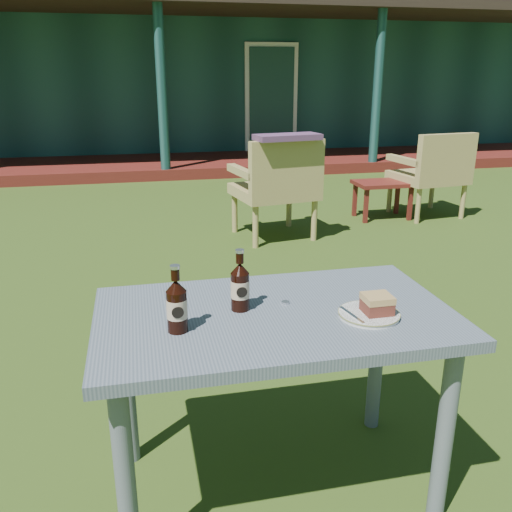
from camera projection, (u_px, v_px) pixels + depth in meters
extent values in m
plane|color=#334916|center=(213.00, 313.00, 3.54)|extent=(80.00, 80.00, 0.00)
cube|color=#173E3C|center=(150.00, 83.00, 11.91)|extent=(15.00, 6.00, 2.60)
cube|color=black|center=(146.00, 11.00, 11.45)|extent=(15.80, 6.80, 0.30)
cube|color=#571A15|center=(163.00, 166.00, 8.69)|extent=(15.00, 1.80, 0.16)
cube|color=black|center=(154.00, 4.00, 7.94)|extent=(15.40, 2.00, 0.12)
cylinder|color=#173E3C|center=(162.00, 93.00, 7.59)|extent=(0.14, 0.14, 2.45)
cylinder|color=#173E3C|center=(377.00, 92.00, 8.25)|extent=(0.14, 0.14, 2.45)
cube|color=white|center=(271.00, 102.00, 9.62)|extent=(0.95, 0.06, 2.00)
cube|color=#193D38|center=(272.00, 103.00, 9.60)|extent=(0.80, 0.04, 1.85)
cube|color=#535E69|center=(275.00, 317.00, 1.84)|extent=(1.20, 0.70, 0.04)
cylinder|color=slate|center=(126.00, 483.00, 1.59)|extent=(0.06, 0.06, 0.68)
cylinder|color=slate|center=(445.00, 434.00, 1.81)|extent=(0.06, 0.06, 0.68)
cylinder|color=slate|center=(127.00, 385.00, 2.09)|extent=(0.06, 0.06, 0.68)
cylinder|color=slate|center=(376.00, 356.00, 2.31)|extent=(0.06, 0.06, 0.68)
cylinder|color=silver|center=(369.00, 314.00, 1.79)|extent=(0.20, 0.20, 0.01)
cylinder|color=olive|center=(369.00, 313.00, 1.79)|extent=(0.20, 0.20, 0.00)
cube|color=#57251B|center=(377.00, 307.00, 1.78)|extent=(0.09, 0.08, 0.04)
cube|color=tan|center=(378.00, 298.00, 1.77)|extent=(0.09, 0.09, 0.02)
cube|color=silver|center=(352.00, 315.00, 1.77)|extent=(0.04, 0.14, 0.00)
cylinder|color=black|center=(240.00, 291.00, 1.83)|extent=(0.06, 0.06, 0.13)
cone|color=black|center=(240.00, 268.00, 1.80)|extent=(0.06, 0.06, 0.04)
cylinder|color=black|center=(240.00, 258.00, 1.79)|extent=(0.03, 0.03, 0.04)
cylinder|color=silver|center=(240.00, 251.00, 1.78)|extent=(0.03, 0.03, 0.01)
cylinder|color=tan|center=(240.00, 289.00, 1.82)|extent=(0.06, 0.06, 0.06)
cylinder|color=black|center=(242.00, 292.00, 1.79)|extent=(0.04, 0.00, 0.04)
cylinder|color=black|center=(177.00, 311.00, 1.67)|extent=(0.06, 0.06, 0.13)
cone|color=black|center=(176.00, 286.00, 1.64)|extent=(0.06, 0.06, 0.04)
cylinder|color=black|center=(175.00, 274.00, 1.63)|extent=(0.03, 0.03, 0.04)
cylinder|color=silver|center=(175.00, 267.00, 1.62)|extent=(0.03, 0.03, 0.01)
cylinder|color=tan|center=(177.00, 308.00, 1.67)|extent=(0.06, 0.06, 0.06)
cylinder|color=black|center=(178.00, 313.00, 1.64)|extent=(0.04, 0.00, 0.04)
cylinder|color=silver|center=(285.00, 302.00, 1.89)|extent=(0.03, 0.03, 0.01)
cube|color=#9E8C4F|center=(274.00, 191.00, 5.08)|extent=(0.80, 0.76, 0.10)
cube|color=#9E8C4F|center=(287.00, 166.00, 4.74)|extent=(0.70, 0.20, 0.46)
cube|color=#9E8C4F|center=(303.00, 168.00, 5.14)|extent=(0.18, 0.61, 0.07)
cube|color=#9E8C4F|center=(242.00, 172.00, 4.92)|extent=(0.18, 0.61, 0.07)
cylinder|color=#9E8C4F|center=(289.00, 208.00, 5.50)|extent=(0.05, 0.05, 0.39)
cylinder|color=#9E8C4F|center=(235.00, 213.00, 5.29)|extent=(0.05, 0.05, 0.39)
cylinder|color=#9E8C4F|center=(314.00, 220.00, 5.02)|extent=(0.05, 0.05, 0.39)
cylinder|color=#9E8C4F|center=(256.00, 227.00, 4.81)|extent=(0.05, 0.05, 0.39)
cube|color=#9E8C4F|center=(428.00, 177.00, 5.86)|extent=(0.75, 0.71, 0.09)
cube|color=#9E8C4F|center=(447.00, 156.00, 5.53)|extent=(0.68, 0.17, 0.44)
cube|color=#9E8C4F|center=(451.00, 158.00, 5.91)|extent=(0.15, 0.59, 0.06)
cube|color=#9E8C4F|center=(404.00, 160.00, 5.71)|extent=(0.15, 0.59, 0.06)
cylinder|color=#9E8C4F|center=(432.00, 192.00, 6.26)|extent=(0.05, 0.05, 0.37)
cylinder|color=#9E8C4F|center=(390.00, 196.00, 6.07)|extent=(0.05, 0.05, 0.37)
cylinder|color=#9E8C4F|center=(463.00, 202.00, 5.79)|extent=(0.05, 0.05, 0.37)
cylinder|color=#9E8C4F|center=(418.00, 206.00, 5.60)|extent=(0.05, 0.05, 0.37)
cube|color=#563557|center=(288.00, 137.00, 4.66)|extent=(0.60, 0.33, 0.05)
cube|color=#571A15|center=(383.00, 183.00, 5.75)|extent=(0.60, 0.40, 0.04)
cube|color=#571A15|center=(366.00, 206.00, 5.62)|extent=(0.04, 0.04, 0.36)
cube|color=#571A15|center=(410.00, 204.00, 5.72)|extent=(0.04, 0.04, 0.36)
cube|color=#571A15|center=(355.00, 200.00, 5.90)|extent=(0.04, 0.04, 0.36)
cube|color=#571A15|center=(397.00, 198.00, 6.00)|extent=(0.04, 0.04, 0.36)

